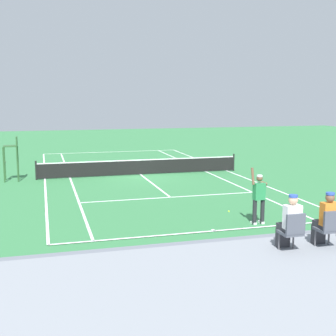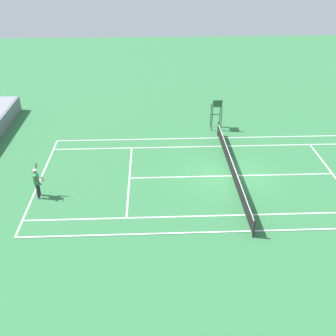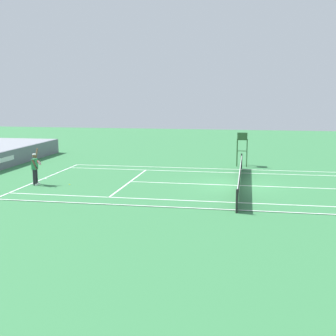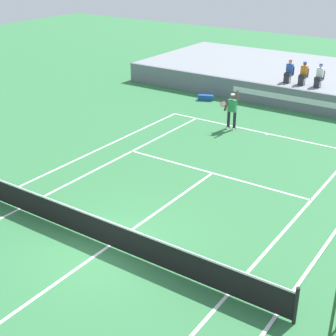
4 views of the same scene
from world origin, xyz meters
name	(u,v)px [view 2 (image 2 of 4)]	position (x,y,z in m)	size (l,w,h in m)	color
ground_plane	(232,176)	(0.00, 0.00, 0.00)	(80.00, 80.00, 0.00)	#337542
court	(232,176)	(0.00, 0.00, 0.01)	(11.08, 23.88, 0.03)	#337542
net	(232,169)	(0.00, 0.00, 0.52)	(11.98, 0.10, 1.07)	black
tennis_player	(37,182)	(-1.84, 11.49, 0.99)	(0.76, 0.66, 2.08)	#232328
tennis_ball	(74,193)	(-1.53, 9.57, 0.03)	(0.07, 0.07, 0.07)	#D1E533
umpire_chair	(217,110)	(7.17, 0.00, 1.56)	(0.77, 0.77, 2.44)	#2D562D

